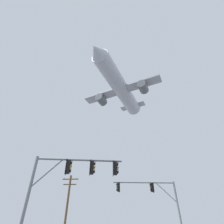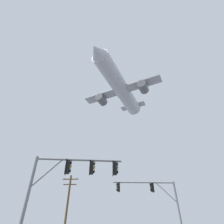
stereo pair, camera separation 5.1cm
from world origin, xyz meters
TOP-DOWN VIEW (x-y plane):
  - signal_pole_near at (-3.91, 8.61)m, footprint 6.09×0.98m
  - signal_pole_far at (3.40, 17.53)m, footprint 7.00×0.74m
  - utility_pole at (-7.17, 21.84)m, footprint 2.20×0.28m
  - airplane at (0.50, 29.93)m, footprint 19.83×25.68m

SIDE VIEW (x-z plane):
  - utility_pole at x=-7.17m, z-range 0.29..8.35m
  - signal_pole_near at x=-3.91m, z-range 1.63..7.54m
  - signal_pole_far at x=3.40m, z-range 1.63..7.88m
  - airplane at x=0.50m, z-range 28.40..35.70m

